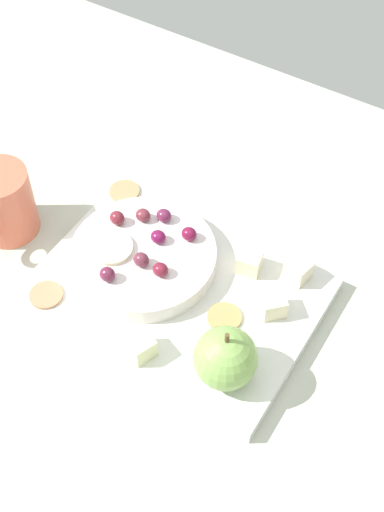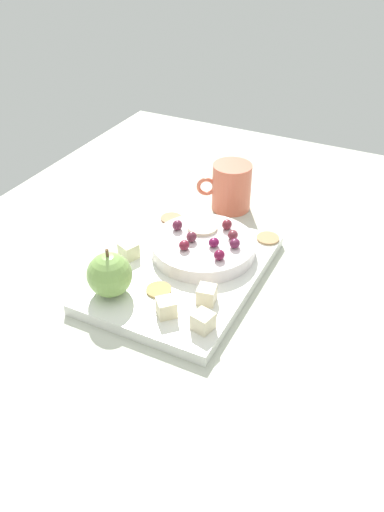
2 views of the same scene
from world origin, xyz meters
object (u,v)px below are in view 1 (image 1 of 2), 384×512
Objects in this scene: apple_whole at (226,358)px; cheese_cube_2 at (250,262)px; cheese_cube_3 at (298,270)px; grape_7 at (164,215)px; grape_4 at (143,215)px; grape_0 at (142,258)px; grape_3 at (107,274)px; cheese_cube_1 at (273,305)px; platter at (177,293)px; grape_2 at (163,271)px; cracker_2 at (46,295)px; grape_6 at (189,234)px; grape_5 at (117,218)px; cracker_1 at (226,315)px; cheese_cube_0 at (141,347)px; serving_dish at (143,257)px; cup at (3,203)px; cracker_0 at (125,191)px; grape_1 at (158,237)px; apple_slice_0 at (111,249)px.

apple_whole reaches higher than cheese_cube_2.
cheese_cube_3 is 1.41× the size of grape_7.
grape_4 reaches higher than cheese_cube_3.
grape_0 is 1.00× the size of grape_3.
cheese_cube_1 is 1.41× the size of grape_7.
platter is 9.31cm from grape_3.
apple_whole is 13.95cm from grape_2.
grape_6 reaches higher than cracker_2.
cheese_cube_1 is 19.91cm from grape_3.
cracker_1 is at bearing 168.60° from grape_5.
platter is 17.16× the size of grape_7.
cheese_cube_0 is at bearing 74.63° from cheese_cube_2.
grape_2 is at bearing 155.85° from serving_dish.
serving_dish is 9.30× the size of grape_4.
cheese_cube_0 reaches higher than serving_dish.
cheese_cube_2 is 0.26× the size of cup.
platter is 25.64cm from cup.
apple_whole reaches higher than cracker_0.
grape_2 is (1.48, 0.75, 4.35)cm from platter.
cup reaches higher than grape_1.
grape_5 is at bearing -99.24° from cracker_2.
cheese_cube_2 is 1.41× the size of grape_4.
grape_1 is at bearing 111.46° from grape_7.
serving_dish is 17.21cm from cheese_cube_1.
cheese_cube_3 is 26.53cm from cracker_0.
grape_4 reaches higher than cheese_cube_0.
grape_0 is at bearing -117.75° from grape_3.
cheese_cube_2 is at bearing -144.17° from grape_0.
cheese_cube_3 is at bearing -171.75° from grape_7.
grape_4 is at bearing -80.43° from grape_3.
grape_7 is 8.16cm from apple_slice_0.
cheese_cube_1 is 27.39cm from cracker_2.
cracker_2 is 9.61cm from apple_slice_0.
cheese_cube_3 is 0.67× the size of cracker_0.
grape_6 is (-2.78, -6.25, -0.05)cm from grape_0.
grape_4 is at bearing 144.48° from cracker_0.
apple_slice_0 is (16.15, 0.48, 2.63)cm from cracker_1.
grape_1 is at bearing -134.05° from apple_slice_0.
grape_4 is at bearing -41.50° from grape_2.
apple_slice_0 is at bearing 84.90° from grape_4.
cracker_1 is at bearing -121.25° from cheese_cube_0.
grape_4 is 1.00× the size of grape_7.
cheese_cube_2 is 11.76cm from grape_1.
cracker_1 is at bearing -179.72° from grape_0.
cheese_cube_3 is 38.78cm from cup.
serving_dish is 12.89cm from cracker_1.
platter is at bearing 147.32° from grape_4.
cup is at bearing 23.88° from grape_4.
grape_5 is 4.58cm from apple_slice_0.
grape_0 is at bearing -175.67° from cup.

